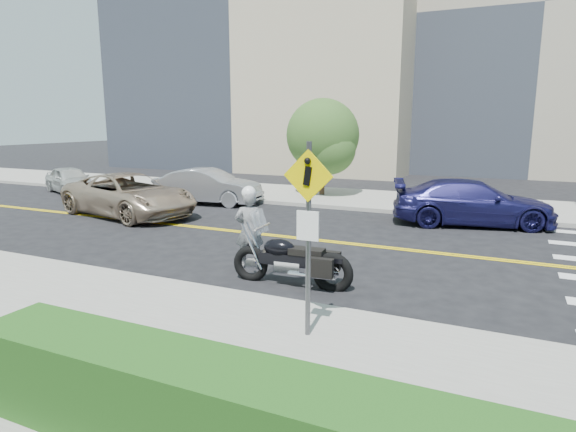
{
  "coord_description": "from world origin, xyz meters",
  "views": [
    {
      "loc": [
        6.85,
        -12.84,
        3.44
      ],
      "look_at": [
        2.14,
        -2.54,
        1.2
      ],
      "focal_mm": 30.0,
      "sensor_mm": 36.0,
      "label": 1
    }
  ],
  "objects_px": {
    "motorcycle": "(292,249)",
    "parked_car_blue": "(472,203)",
    "parked_car_white": "(70,180)",
    "parked_car_silver": "(208,186)",
    "suv": "(129,195)",
    "motorcyclist": "(249,228)",
    "pedestrian_sign": "(308,222)"
  },
  "relations": [
    {
      "from": "parked_car_silver",
      "to": "motorcycle",
      "type": "bearing_deg",
      "value": -144.45
    },
    {
      "from": "parked_car_white",
      "to": "parked_car_blue",
      "type": "bearing_deg",
      "value": -65.51
    },
    {
      "from": "motorcyclist",
      "to": "suv",
      "type": "distance_m",
      "value": 8.14
    },
    {
      "from": "pedestrian_sign",
      "to": "motorcycle",
      "type": "height_order",
      "value": "pedestrian_sign"
    },
    {
      "from": "motorcyclist",
      "to": "motorcycle",
      "type": "relative_size",
      "value": 0.76
    },
    {
      "from": "suv",
      "to": "parked_car_white",
      "type": "xyz_separation_m",
      "value": [
        -6.7,
        3.25,
        -0.14
      ]
    },
    {
      "from": "motorcyclist",
      "to": "parked_car_blue",
      "type": "relative_size",
      "value": 0.38
    },
    {
      "from": "motorcyclist",
      "to": "suv",
      "type": "height_order",
      "value": "motorcyclist"
    },
    {
      "from": "motorcyclist",
      "to": "motorcycle",
      "type": "distance_m",
      "value": 1.57
    },
    {
      "from": "suv",
      "to": "parked_car_blue",
      "type": "distance_m",
      "value": 12.15
    },
    {
      "from": "motorcycle",
      "to": "parked_car_white",
      "type": "xyz_separation_m",
      "value": [
        -15.28,
        7.77,
        -0.15
      ]
    },
    {
      "from": "parked_car_blue",
      "to": "parked_car_silver",
      "type": "bearing_deg",
      "value": 77.24
    },
    {
      "from": "motorcyclist",
      "to": "parked_car_white",
      "type": "bearing_deg",
      "value": -52.43
    },
    {
      "from": "motorcyclist",
      "to": "motorcycle",
      "type": "height_order",
      "value": "motorcyclist"
    },
    {
      "from": "parked_car_white",
      "to": "parked_car_silver",
      "type": "height_order",
      "value": "parked_car_silver"
    },
    {
      "from": "parked_car_white",
      "to": "parked_car_blue",
      "type": "distance_m",
      "value": 18.31
    },
    {
      "from": "suv",
      "to": "parked_car_blue",
      "type": "xyz_separation_m",
      "value": [
        11.61,
        3.57,
        -0.02
      ]
    },
    {
      "from": "motorcyclist",
      "to": "suv",
      "type": "bearing_deg",
      "value": -53.44
    },
    {
      "from": "parked_car_white",
      "to": "parked_car_silver",
      "type": "relative_size",
      "value": 0.83
    },
    {
      "from": "pedestrian_sign",
      "to": "motorcycle",
      "type": "bearing_deg",
      "value": 119.21
    },
    {
      "from": "suv",
      "to": "motorcycle",
      "type": "bearing_deg",
      "value": -105.31
    },
    {
      "from": "motorcycle",
      "to": "parked_car_silver",
      "type": "bearing_deg",
      "value": 129.24
    },
    {
      "from": "motorcyclist",
      "to": "parked_car_silver",
      "type": "distance_m",
      "value": 9.41
    },
    {
      "from": "motorcycle",
      "to": "parked_car_blue",
      "type": "height_order",
      "value": "motorcycle"
    },
    {
      "from": "motorcycle",
      "to": "parked_car_blue",
      "type": "distance_m",
      "value": 8.63
    },
    {
      "from": "motorcycle",
      "to": "suv",
      "type": "bearing_deg",
      "value": 148.33
    },
    {
      "from": "pedestrian_sign",
      "to": "suv",
      "type": "relative_size",
      "value": 0.54
    },
    {
      "from": "motorcycle",
      "to": "parked_car_silver",
      "type": "height_order",
      "value": "motorcycle"
    },
    {
      "from": "pedestrian_sign",
      "to": "motorcycle",
      "type": "relative_size",
      "value": 1.16
    },
    {
      "from": "pedestrian_sign",
      "to": "parked_car_blue",
      "type": "distance_m",
      "value": 10.71
    },
    {
      "from": "parked_car_white",
      "to": "parked_car_silver",
      "type": "xyz_separation_m",
      "value": [
        7.85,
        0.15,
        0.1
      ]
    },
    {
      "from": "suv",
      "to": "parked_car_blue",
      "type": "height_order",
      "value": "suv"
    }
  ]
}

